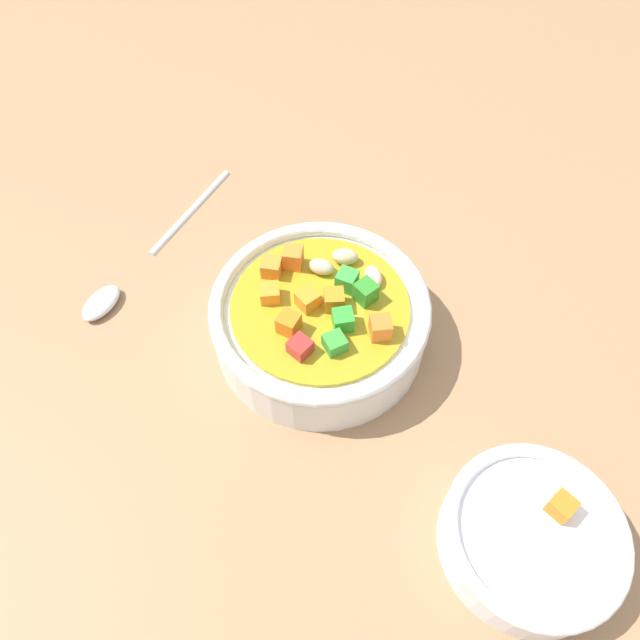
# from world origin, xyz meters

# --- Properties ---
(ground_plane) EXTENTS (1.40, 1.40, 0.02)m
(ground_plane) POSITION_xyz_m (0.00, 0.00, -0.01)
(ground_plane) COLOR #9E754F
(soup_bowl_main) EXTENTS (0.16, 0.16, 0.06)m
(soup_bowl_main) POSITION_xyz_m (0.00, 0.00, 0.03)
(soup_bowl_main) COLOR white
(soup_bowl_main) RESTS_ON ground_plane
(spoon) EXTENTS (0.10, 0.19, 0.01)m
(spoon) POSITION_xyz_m (-0.16, 0.06, 0.00)
(spoon) COLOR silver
(spoon) RESTS_ON ground_plane
(side_bowl_small) EXTENTS (0.11, 0.11, 0.04)m
(side_bowl_small) POSITION_xyz_m (0.14, -0.15, 0.02)
(side_bowl_small) COLOR white
(side_bowl_small) RESTS_ON ground_plane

